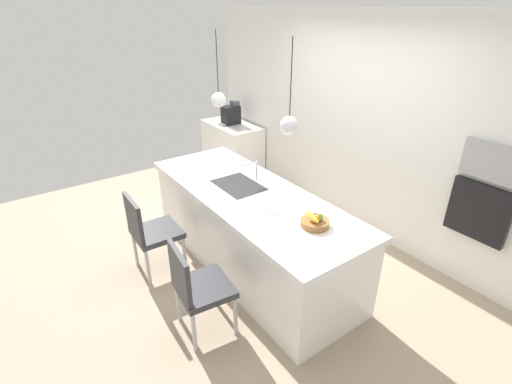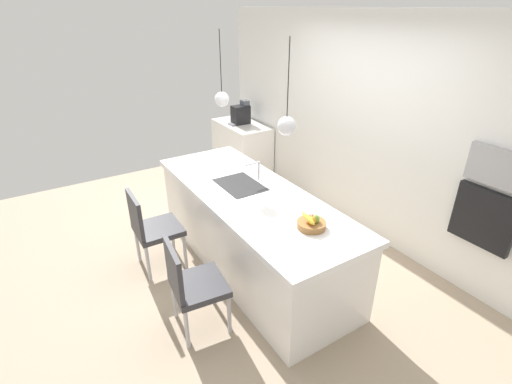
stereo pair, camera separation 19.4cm
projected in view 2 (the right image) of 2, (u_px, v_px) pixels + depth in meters
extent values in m
plane|color=tan|center=(251.00, 263.00, 4.26)|extent=(6.60, 6.60, 0.00)
cube|color=white|center=(369.00, 129.00, 4.46)|extent=(6.00, 0.10, 2.60)
cube|color=white|center=(251.00, 232.00, 4.07)|extent=(2.68, 0.93, 0.83)
cube|color=white|center=(251.00, 195.00, 3.88)|extent=(2.74, 0.99, 0.06)
cube|color=#2D2D30|center=(240.00, 185.00, 4.03)|extent=(0.56, 0.40, 0.02)
cylinder|color=silver|center=(259.00, 171.00, 4.10)|extent=(0.02, 0.02, 0.22)
cylinder|color=silver|center=(253.00, 164.00, 4.01)|extent=(0.02, 0.16, 0.02)
cylinder|color=#9E6B38|center=(311.00, 225.00, 3.24)|extent=(0.25, 0.25, 0.06)
sphere|color=olive|center=(315.00, 219.00, 3.22)|extent=(0.08, 0.08, 0.08)
sphere|color=#B22D1E|center=(313.00, 219.00, 3.22)|extent=(0.08, 0.08, 0.08)
sphere|color=orange|center=(312.00, 221.00, 3.19)|extent=(0.07, 0.07, 0.07)
ellipsoid|color=yellow|center=(308.00, 218.00, 3.19)|extent=(0.19, 0.05, 0.08)
cube|color=white|center=(242.00, 147.00, 6.50)|extent=(1.10, 0.60, 0.83)
cube|color=black|center=(241.00, 115.00, 6.26)|extent=(0.20, 0.28, 0.30)
cube|color=gray|center=(232.00, 124.00, 6.25)|extent=(0.16, 0.08, 0.02)
cube|color=#4C515B|center=(245.00, 103.00, 6.22)|extent=(0.14, 0.11, 0.08)
cube|color=#9E9EA3|center=(500.00, 168.00, 3.23)|extent=(0.54, 0.08, 0.34)
cube|color=black|center=(484.00, 218.00, 3.46)|extent=(0.56, 0.08, 0.56)
cube|color=#333338|center=(158.00, 229.00, 4.03)|extent=(0.48, 0.47, 0.06)
cube|color=#333338|center=(135.00, 215.00, 3.82)|extent=(0.44, 0.05, 0.42)
cylinder|color=#B2B2B7|center=(185.00, 252.00, 4.07)|extent=(0.04, 0.04, 0.43)
cylinder|color=#B2B2B7|center=(172.00, 234.00, 4.39)|extent=(0.04, 0.04, 0.43)
cylinder|color=#B2B2B7|center=(148.00, 264.00, 3.89)|extent=(0.04, 0.04, 0.43)
cylinder|color=#B2B2B7|center=(138.00, 245.00, 4.20)|extent=(0.04, 0.04, 0.43)
cube|color=#333338|center=(199.00, 286.00, 3.24)|extent=(0.51, 0.49, 0.06)
cube|color=#333338|center=(174.00, 270.00, 3.05)|extent=(0.44, 0.09, 0.42)
cylinder|color=#B2B2B7|center=(229.00, 315.00, 3.26)|extent=(0.04, 0.04, 0.42)
cylinder|color=#B2B2B7|center=(213.00, 287.00, 3.58)|extent=(0.04, 0.04, 0.42)
cylinder|color=#B2B2B7|center=(187.00, 330.00, 3.11)|extent=(0.04, 0.04, 0.42)
cylinder|color=#B2B2B7|center=(174.00, 299.00, 3.43)|extent=(0.04, 0.04, 0.42)
sphere|color=silver|center=(222.00, 99.00, 3.91)|extent=(0.16, 0.16, 0.16)
cylinder|color=black|center=(220.00, 61.00, 3.74)|extent=(0.01, 0.01, 0.60)
sphere|color=silver|center=(287.00, 126.00, 3.05)|extent=(0.16, 0.16, 0.16)
cylinder|color=black|center=(288.00, 78.00, 2.88)|extent=(0.01, 0.01, 0.60)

